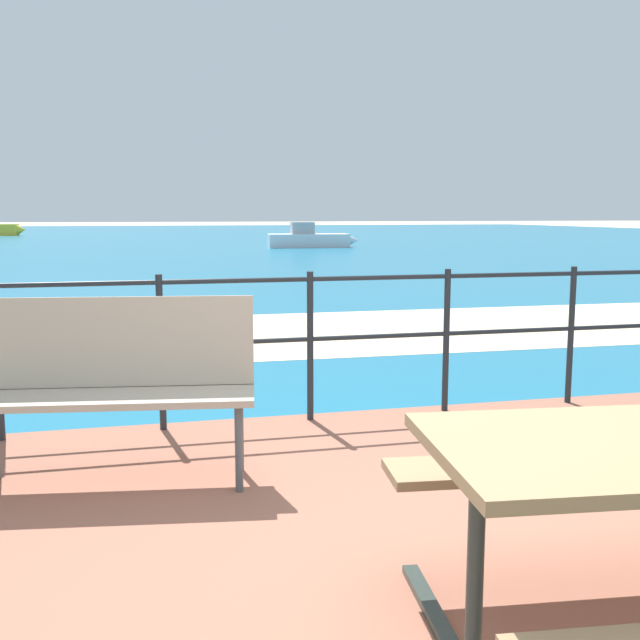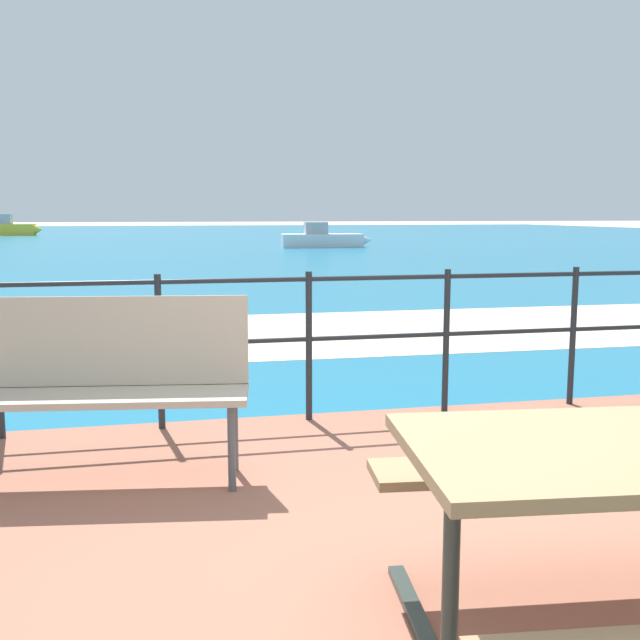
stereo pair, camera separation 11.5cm
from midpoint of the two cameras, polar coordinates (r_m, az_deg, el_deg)
name	(u,v)px [view 1 (the left image)]	position (r m, az deg, el deg)	size (l,w,h in m)	color
ground_plane	(460,623)	(2.87, 9.69, -22.33)	(240.00, 240.00, 0.00)	beige
patio_paving	(460,615)	(2.85, 9.71, -21.82)	(6.40, 5.20, 0.06)	#935B47
sea_water	(165,239)	(42.29, -12.09, 6.23)	(90.00, 90.00, 0.01)	#196B8E
beach_strip	(239,335)	(8.81, -6.71, -1.16)	(54.00, 3.33, 0.01)	beige
park_bench	(114,373)	(3.95, -16.61, -4.01)	(1.49, 0.61, 0.96)	tan
railing_fence	(310,329)	(4.89, -1.45, -0.72)	(5.94, 0.04, 1.01)	#1E2328
boat_far	(310,239)	(31.22, -0.93, 6.37)	(3.96, 1.48, 1.07)	silver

